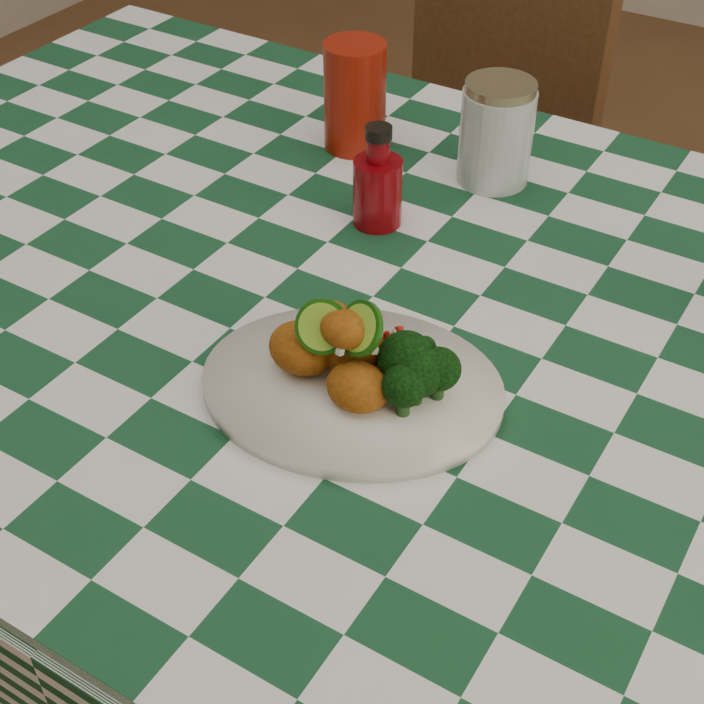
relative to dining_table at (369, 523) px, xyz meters
The scene contains 9 objects.
ground 0.39m from the dining_table, ahead, with size 5.00×5.00×0.00m, color brown.
dining_table is the anchor object (origin of this frame).
plate 0.43m from the dining_table, 66.63° to the right, with size 0.30×0.24×0.02m, color silver, non-canonical shape.
fried_chicken_pile 0.48m from the dining_table, 67.79° to the right, with size 0.13×0.10×0.08m, color #9E550F, non-canonical shape.
broccoli_side 0.49m from the dining_table, 44.61° to the right, with size 0.09×0.09×0.07m, color black, non-canonical shape.
red_tumbler 0.58m from the dining_table, 124.81° to the left, with size 0.08×0.08×0.15m, color maroon.
ketchup_bottle 0.48m from the dining_table, 118.76° to the left, with size 0.06×0.06×0.13m, color #6B050A, non-canonical shape.
mason_jar 0.55m from the dining_table, 89.62° to the left, with size 0.09×0.09×0.14m, color #B2BCBA, non-canonical shape.
wooden_chair_left 0.72m from the dining_table, 110.22° to the left, with size 0.40×0.42×0.88m, color #472814, non-canonical shape.
Camera 1 is at (0.44, -0.76, 1.45)m, focal length 50.00 mm.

